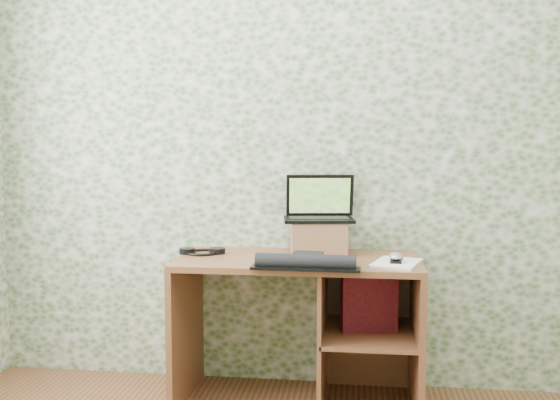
# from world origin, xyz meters

# --- Properties ---
(wall_back) EXTENTS (3.50, 0.00, 3.50)m
(wall_back) POSITION_xyz_m (0.00, 1.75, 1.30)
(wall_back) COLOR silver
(wall_back) RESTS_ON ground
(desk) EXTENTS (1.20, 0.60, 0.75)m
(desk) POSITION_xyz_m (0.08, 1.47, 0.48)
(desk) COLOR brown
(desk) RESTS_ON floor
(riser) EXTENTS (0.31, 0.27, 0.17)m
(riser) POSITION_xyz_m (0.09, 1.58, 0.83)
(riser) COLOR #996B44
(riser) RESTS_ON desk
(laptop) EXTENTS (0.39, 0.30, 0.24)m
(laptop) POSITION_xyz_m (0.09, 1.62, 0.98)
(laptop) COLOR black
(laptop) RESTS_ON riser
(keyboard) EXTENTS (0.50, 0.26, 0.07)m
(keyboard) POSITION_xyz_m (0.06, 1.22, 0.77)
(keyboard) COLOR black
(keyboard) RESTS_ON desk
(headphones) EXTENTS (0.24, 0.19, 0.03)m
(headphones) POSITION_xyz_m (-0.51, 1.50, 0.76)
(headphones) COLOR black
(headphones) RESTS_ON desk
(notepad) EXTENTS (0.27, 0.32, 0.01)m
(notepad) POSITION_xyz_m (0.47, 1.33, 0.76)
(notepad) COLOR white
(notepad) RESTS_ON desk
(mouse) EXTENTS (0.07, 0.10, 0.03)m
(mouse) POSITION_xyz_m (0.47, 1.32, 0.78)
(mouse) COLOR silver
(mouse) RESTS_ON notepad
(pen) EXTENTS (0.03, 0.13, 0.01)m
(pen) POSITION_xyz_m (0.50, 1.36, 0.77)
(pen) COLOR black
(pen) RESTS_ON notepad
(red_box) EXTENTS (0.28, 0.14, 0.33)m
(red_box) POSITION_xyz_m (0.35, 1.44, 0.55)
(red_box) COLOR maroon
(red_box) RESTS_ON desk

